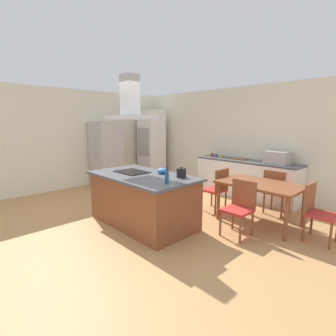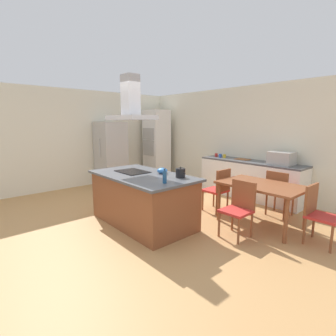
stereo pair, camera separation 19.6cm
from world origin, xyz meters
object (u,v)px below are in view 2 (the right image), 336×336
dining_table (261,189)px  coffee_mug_yellow (224,156)px  chair_facing_back_wall (279,191)px  coffee_mug_red (216,155)px  olive_oil_bottle (165,177)px  coffee_mug_blue (220,156)px  wall_oven_stack (157,144)px  mixing_bowl (162,171)px  cooktop (132,172)px  countertop_microwave (281,158)px  chair_at_right_end (318,211)px  tea_kettle (181,173)px  cutting_board (243,159)px  chair_facing_island (239,205)px  chair_at_left_end (219,187)px  range_hood (131,106)px  refrigerator (111,154)px

dining_table → coffee_mug_yellow: bearing=142.9°
chair_facing_back_wall → coffee_mug_red: bearing=161.2°
olive_oil_bottle → coffee_mug_red: bearing=114.8°
coffee_mug_red → coffee_mug_blue: (0.17, -0.05, 0.00)m
coffee_mug_yellow → wall_oven_stack: size_ratio=0.04×
mixing_bowl → coffee_mug_red: mixing_bowl is taller
cooktop → olive_oil_bottle: bearing=-6.7°
countertop_microwave → chair_at_right_end: size_ratio=0.56×
tea_kettle → dining_table: size_ratio=0.15×
cutting_board → chair_at_right_end: (2.22, -1.42, -0.40)m
tea_kettle → countertop_microwave: (0.50, 2.55, 0.06)m
coffee_mug_blue → chair_facing_island: coffee_mug_blue is taller
tea_kettle → coffee_mug_blue: size_ratio=2.36×
countertop_microwave → chair_at_right_end: (1.23, -1.37, -0.53)m
mixing_bowl → cooktop: bearing=-146.0°
chair_at_left_end → chair_at_right_end: 1.83m
dining_table → chair_at_left_end: (-0.92, 0.00, -0.16)m
tea_kettle → dining_table: tea_kettle is taller
coffee_mug_blue → range_hood: (0.15, -2.84, 1.16)m
wall_oven_stack → coffee_mug_red: bearing=6.0°
cooktop → wall_oven_stack: (-2.59, 2.65, 0.20)m
wall_oven_stack → chair_facing_island: size_ratio=2.47×
countertop_microwave → chair_at_right_end: bearing=-48.0°
refrigerator → coffee_mug_blue: bearing=35.9°
wall_oven_stack → chair_at_left_end: wall_oven_stack is taller
cooktop → chair_at_right_end: bearing=29.4°
countertop_microwave → refrigerator: bearing=-155.6°
chair_facing_island → range_hood: 2.52m
olive_oil_bottle → tea_kettle: bearing=105.9°
olive_oil_bottle → chair_at_left_end: size_ratio=0.25×
countertop_microwave → chair_at_left_end: 1.59m
mixing_bowl → cutting_board: 2.61m
wall_oven_stack → refrigerator: (-0.08, -1.63, -0.19)m
cooktop → coffee_mug_red: size_ratio=6.67×
range_hood → wall_oven_stack: bearing=134.3°
cutting_board → range_hood: bearing=-98.9°
cooktop → refrigerator: bearing=159.2°
tea_kettle → cutting_board: size_ratio=0.62×
coffee_mug_red → range_hood: bearing=-83.7°
olive_oil_bottle → coffee_mug_yellow: bearing=110.4°
cutting_board → wall_oven_stack: 3.07m
cooktop → countertop_microwave: bearing=63.4°
coffee_mug_blue → chair_at_left_end: (1.00, -1.33, -0.44)m
coffee_mug_blue → tea_kettle: bearing=-66.4°
countertop_microwave → chair_at_left_end: (-0.60, -1.37, -0.53)m
coffee_mug_red → chair_facing_back_wall: (2.08, -0.71, -0.44)m
coffee_mug_yellow → tea_kettle: bearing=-68.8°
coffee_mug_red → coffee_mug_blue: size_ratio=1.00×
wall_oven_stack → refrigerator: wall_oven_stack is taller
chair_facing_island → mixing_bowl: bearing=-157.8°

